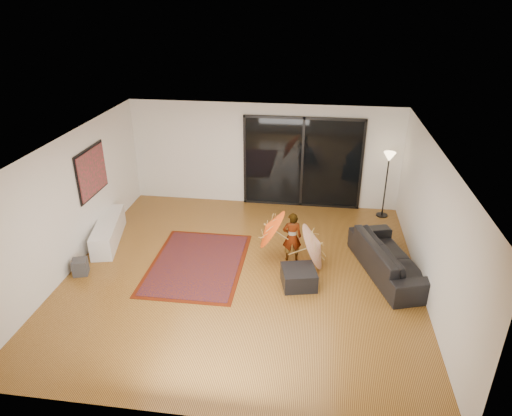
% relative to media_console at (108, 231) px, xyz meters
% --- Properties ---
extents(floor, '(7.00, 7.00, 0.00)m').
position_rel_media_console_xyz_m(floor, '(3.25, -0.90, -0.25)').
color(floor, '#A5722D').
rests_on(floor, ground).
extents(ceiling, '(7.00, 7.00, 0.00)m').
position_rel_media_console_xyz_m(ceiling, '(3.25, -0.90, 2.45)').
color(ceiling, white).
rests_on(ceiling, wall_back).
extents(wall_back, '(7.00, 0.00, 7.00)m').
position_rel_media_console_xyz_m(wall_back, '(3.25, 2.60, 1.10)').
color(wall_back, silver).
rests_on(wall_back, floor).
extents(wall_front, '(7.00, 0.00, 7.00)m').
position_rel_media_console_xyz_m(wall_front, '(3.25, -4.40, 1.10)').
color(wall_front, silver).
rests_on(wall_front, floor).
extents(wall_left, '(0.00, 7.00, 7.00)m').
position_rel_media_console_xyz_m(wall_left, '(-0.25, -0.90, 1.10)').
color(wall_left, silver).
rests_on(wall_left, floor).
extents(wall_right, '(0.00, 7.00, 7.00)m').
position_rel_media_console_xyz_m(wall_right, '(6.75, -0.90, 1.10)').
color(wall_right, silver).
rests_on(wall_right, floor).
extents(sliding_door, '(3.06, 0.07, 2.40)m').
position_rel_media_console_xyz_m(sliding_door, '(4.25, 2.57, 0.95)').
color(sliding_door, black).
rests_on(sliding_door, wall_back).
extents(painting, '(0.04, 1.28, 1.08)m').
position_rel_media_console_xyz_m(painting, '(-0.21, 0.10, 1.40)').
color(painting, black).
rests_on(painting, wall_left).
extents(media_console, '(0.87, 1.88, 0.51)m').
position_rel_media_console_xyz_m(media_console, '(0.00, 0.00, 0.00)').
color(media_console, white).
rests_on(media_console, floor).
extents(speaker, '(0.36, 0.36, 0.33)m').
position_rel_media_console_xyz_m(speaker, '(0.00, -1.36, -0.09)').
color(speaker, '#424244').
rests_on(speaker, floor).
extents(persian_rug, '(1.94, 2.69, 0.02)m').
position_rel_media_console_xyz_m(persian_rug, '(2.25, -0.68, -0.24)').
color(persian_rug, '#501706').
rests_on(persian_rug, floor).
extents(sofa, '(1.59, 2.51, 0.69)m').
position_rel_media_console_xyz_m(sofa, '(6.20, -0.45, 0.09)').
color(sofa, black).
rests_on(sofa, floor).
extents(ottoman, '(0.77, 0.77, 0.36)m').
position_rel_media_console_xyz_m(ottoman, '(4.40, -1.15, -0.07)').
color(ottoman, black).
rests_on(ottoman, floor).
extents(floor_lamp, '(0.29, 0.29, 1.70)m').
position_rel_media_console_xyz_m(floor_lamp, '(6.35, 2.21, 1.09)').
color(floor_lamp, black).
rests_on(floor_lamp, floor).
extents(child, '(0.44, 0.32, 1.10)m').
position_rel_media_console_xyz_m(child, '(4.19, -0.23, 0.30)').
color(child, '#999999').
rests_on(child, floor).
extents(parasol_orange, '(0.63, 0.90, 0.91)m').
position_rel_media_console_xyz_m(parasol_orange, '(3.64, -0.28, 0.48)').
color(parasol_orange, '#DE450B').
rests_on(parasol_orange, child).
extents(parasol_white, '(0.61, 0.99, 0.99)m').
position_rel_media_console_xyz_m(parasol_white, '(4.79, -0.38, 0.25)').
color(parasol_white, white).
rests_on(parasol_white, floor).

